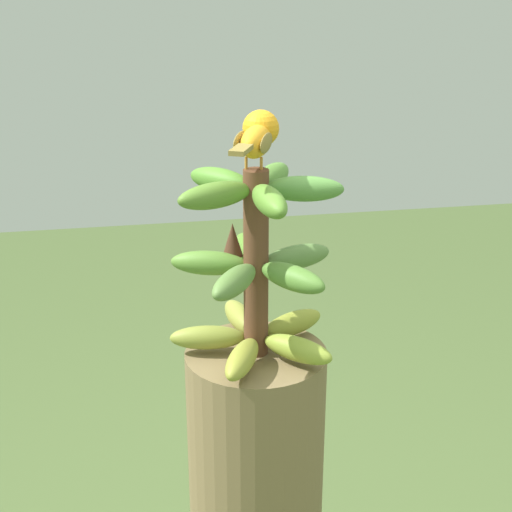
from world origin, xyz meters
name	(u,v)px	position (x,y,z in m)	size (l,w,h in m)	color
banana_bunch	(256,265)	(0.00, 0.00, 1.22)	(0.31, 0.31, 0.34)	brown
perched_bird	(257,135)	(0.01, 0.02, 1.44)	(0.11, 0.20, 0.09)	#C68933
garden_rock	(240,463)	(0.13, 1.00, 0.07)	(0.22, 0.23, 0.14)	slate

